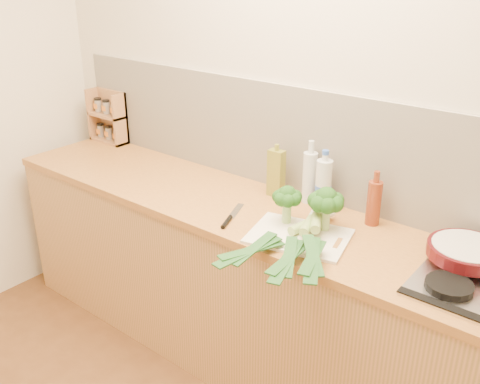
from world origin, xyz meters
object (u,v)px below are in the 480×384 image
Objects in this scene: chefs_knife at (229,219)px; skillet at (468,251)px; spice_rack at (110,119)px; chopping_board at (299,236)px.

skillet is at bearing -5.47° from chefs_knife.
skillet is 2.32m from spice_rack.
chopping_board is at bearing -10.53° from chefs_knife.
spice_rack is (-1.34, 0.42, 0.14)m from chefs_knife.
spice_rack is (-1.68, 0.35, 0.14)m from chopping_board.
chefs_knife is at bearing 177.12° from chopping_board.
spice_rack is at bearing 154.61° from chopping_board.
chefs_knife is 1.41m from spice_rack.
chopping_board is at bearing -146.65° from skillet.
spice_rack is at bearing 141.60° from chefs_knife.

